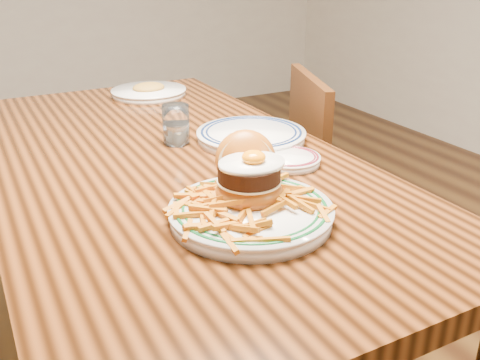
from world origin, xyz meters
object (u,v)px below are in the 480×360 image
chair_right (338,193)px  table (167,188)px  side_plate (289,159)px  main_plate (250,197)px

chair_right → table: bearing=28.8°
chair_right → side_plate: (-0.40, -0.29, 0.30)m
main_plate → side_plate: size_ratio=2.20×
table → side_plate: side_plate is taller
table → main_plate: (0.03, -0.39, 0.13)m
main_plate → chair_right: bearing=62.1°
chair_right → main_plate: size_ratio=2.59×
chair_right → main_plate: 0.86m
table → main_plate: bearing=-85.9°
table → chair_right: bearing=9.0°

